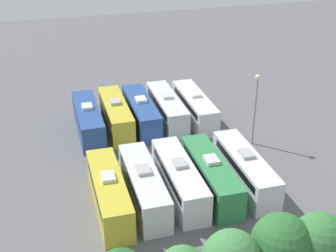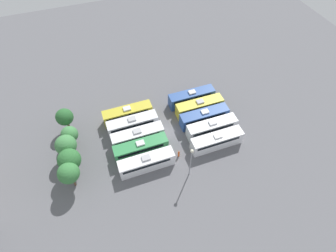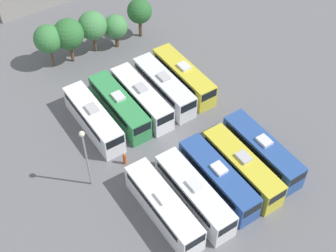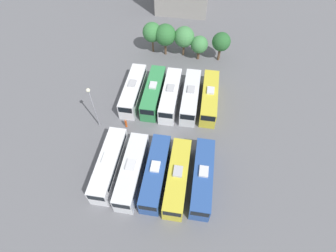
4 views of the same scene
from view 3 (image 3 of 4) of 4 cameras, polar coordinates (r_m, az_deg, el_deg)
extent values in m
plane|color=slate|center=(54.85, 0.98, -2.20)|extent=(127.30, 127.30, 0.00)
cube|color=white|center=(47.59, -0.56, -9.84)|extent=(2.59, 10.79, 3.19)
cube|color=black|center=(46.97, -0.75, -9.01)|extent=(2.63, 9.17, 0.70)
cube|color=black|center=(44.55, 3.36, -13.99)|extent=(2.28, 0.08, 1.12)
cube|color=white|center=(46.12, -0.58, -8.62)|extent=(1.20, 1.60, 0.35)
cube|color=silver|center=(48.49, 3.20, -8.38)|extent=(2.59, 10.79, 3.19)
cube|color=black|center=(47.89, 3.05, -7.54)|extent=(2.63, 9.17, 0.70)
cube|color=black|center=(45.58, 7.32, -12.29)|extent=(2.28, 0.08, 1.12)
cube|color=silver|center=(47.06, 3.29, -7.13)|extent=(1.20, 1.60, 0.35)
cube|color=#284C93|center=(49.90, 6.10, -6.42)|extent=(2.59, 10.79, 3.19)
cube|color=black|center=(49.31, 5.99, -5.59)|extent=(2.63, 9.17, 0.70)
cube|color=black|center=(47.05, 10.28, -10.06)|extent=(2.28, 0.08, 1.12)
cube|color=white|center=(48.51, 6.26, -5.16)|extent=(1.20, 1.60, 0.35)
cube|color=gold|center=(51.17, 8.98, -5.03)|extent=(2.59, 10.79, 3.19)
cube|color=black|center=(50.60, 8.90, -4.20)|extent=(2.63, 9.17, 0.70)
cube|color=black|center=(48.42, 13.22, -8.46)|extent=(2.28, 0.08, 1.12)
cube|color=#B2B2B7|center=(49.81, 9.21, -3.76)|extent=(1.20, 1.60, 0.35)
cube|color=#284C93|center=(53.04, 11.38, -3.06)|extent=(2.59, 10.79, 3.19)
cube|color=black|center=(52.49, 11.33, -2.24)|extent=(2.63, 9.17, 0.70)
cube|color=black|center=(50.34, 15.59, -6.23)|extent=(2.28, 0.08, 1.12)
cube|color=silver|center=(51.73, 11.66, -1.78)|extent=(1.20, 1.60, 0.35)
cube|color=white|center=(56.09, -9.06, 0.83)|extent=(2.59, 10.79, 3.19)
cube|color=black|center=(55.64, -9.30, 1.64)|extent=(2.63, 9.17, 0.70)
cube|color=black|center=(52.02, -6.45, -2.01)|extent=(2.28, 0.08, 1.12)
cube|color=#B2B2B7|center=(54.85, -9.27, 2.13)|extent=(1.20, 1.60, 0.35)
cube|color=#338C4C|center=(57.15, -5.95, 2.31)|extent=(2.59, 10.79, 3.19)
cube|color=black|center=(56.71, -6.16, 3.12)|extent=(2.63, 9.17, 0.70)
cube|color=black|center=(53.15, -3.16, -0.35)|extent=(2.28, 0.08, 1.12)
cube|color=silver|center=(55.94, -6.09, 3.62)|extent=(1.20, 1.60, 0.35)
cube|color=white|center=(58.05, -3.25, 3.38)|extent=(2.59, 10.79, 3.19)
cube|color=black|center=(57.62, -3.42, 4.18)|extent=(2.63, 9.17, 0.70)
cube|color=black|center=(54.13, -0.30, 0.83)|extent=(2.28, 0.08, 1.12)
cube|color=#B2B2B7|center=(56.85, -3.32, 4.68)|extent=(1.20, 1.60, 0.35)
cube|color=silver|center=(59.49, -0.50, 4.75)|extent=(2.59, 10.79, 3.19)
cube|color=black|center=(59.07, -0.65, 5.54)|extent=(2.63, 9.17, 0.70)
cube|color=black|center=(55.66, 2.55, 2.36)|extent=(2.28, 0.08, 1.12)
cube|color=#B2B2B7|center=(58.32, -0.51, 6.05)|extent=(1.20, 1.60, 0.35)
cube|color=gold|center=(61.03, 1.91, 6.00)|extent=(2.59, 10.79, 3.19)
cube|color=black|center=(60.62, 1.78, 6.78)|extent=(2.63, 9.17, 0.70)
cube|color=black|center=(57.28, 5.04, 3.75)|extent=(2.28, 0.08, 1.12)
cube|color=silver|center=(59.90, 1.95, 7.29)|extent=(1.20, 1.60, 0.35)
cylinder|color=#CC4C19|center=(52.59, -5.32, -4.02)|extent=(0.36, 0.36, 1.56)
sphere|color=tan|center=(51.90, -5.38, -3.39)|extent=(0.24, 0.24, 0.24)
cylinder|color=gray|center=(48.84, -9.84, -4.21)|extent=(0.20, 0.20, 7.85)
sphere|color=#EAE5C6|center=(45.79, -10.48, -0.95)|extent=(0.60, 0.60, 0.60)
cylinder|color=brown|center=(66.14, -13.95, 8.19)|extent=(0.34, 0.34, 3.22)
sphere|color=#387A3D|center=(64.41, -14.41, 10.25)|extent=(3.84, 3.84, 3.84)
cylinder|color=brown|center=(66.54, -11.66, 8.82)|extent=(0.45, 0.45, 3.05)
sphere|color=#2D6B33|center=(64.81, -12.05, 10.91)|extent=(4.19, 4.19, 4.19)
cylinder|color=brown|center=(67.90, -8.92, 10.02)|extent=(0.43, 0.43, 2.85)
sphere|color=#428447|center=(66.28, -9.20, 11.98)|extent=(4.02, 4.02, 4.02)
cylinder|color=brown|center=(68.58, -6.24, 10.39)|extent=(0.57, 0.57, 2.18)
sphere|color=#428447|center=(67.27, -6.40, 11.96)|extent=(3.39, 3.39, 3.39)
cylinder|color=brown|center=(70.15, -3.39, 11.93)|extent=(0.50, 0.50, 2.99)
sphere|color=#28602D|center=(68.63, -3.49, 13.82)|extent=(3.58, 3.58, 3.58)
camera|label=1|loc=(80.03, -11.92, 34.76)|focal=50.00mm
camera|label=2|loc=(43.59, -62.98, 32.50)|focal=28.00mm
camera|label=4|loc=(26.82, 45.29, 18.61)|focal=28.00mm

